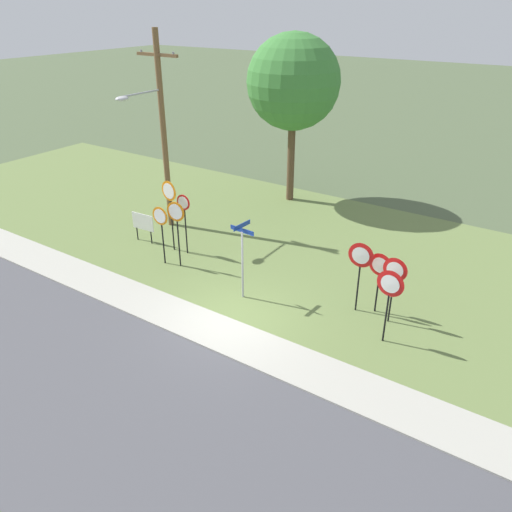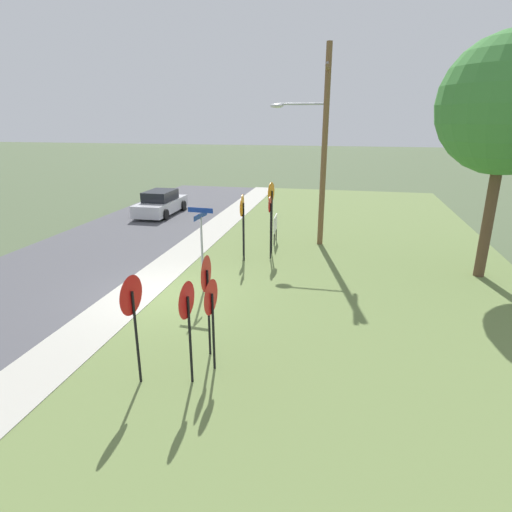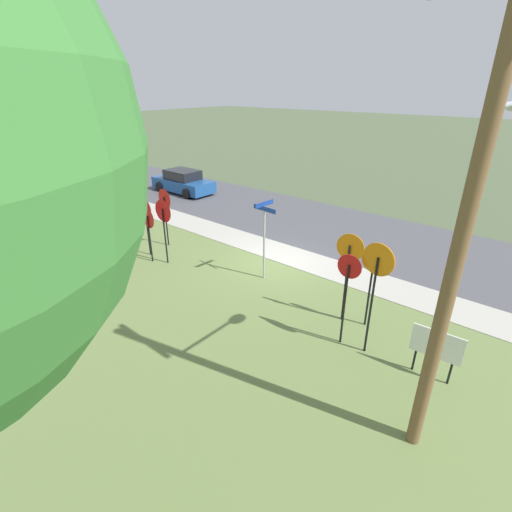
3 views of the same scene
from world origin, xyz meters
name	(u,v)px [view 3 (image 3 of 3)]	position (x,y,z in m)	size (l,w,h in m)	color
ground_plane	(276,263)	(0.00, 0.00, 0.00)	(160.00, 160.00, 0.00)	#4C5B3D
road_asphalt	(338,229)	(0.00, -4.80, 0.01)	(44.00, 6.40, 0.01)	#4C4C51
sidewalk_strip	(288,255)	(0.00, -0.80, 0.03)	(44.00, 1.60, 0.06)	#ADAA9E
grass_median	(141,336)	(0.00, 6.00, 0.02)	(44.00, 12.00, 0.04)	olive
stop_sign_near_left	(349,259)	(-3.77, 1.82, 1.95)	(0.76, 0.12, 2.61)	black
stop_sign_near_right	(376,275)	(-4.90, 2.71, 2.20)	(0.79, 0.13, 2.94)	black
stop_sign_far_left	(373,270)	(-4.40, 1.63, 1.73)	(0.71, 0.10, 2.34)	black
stop_sign_far_center	(347,282)	(-4.25, 2.78, 1.81)	(0.62, 0.10, 2.49)	black
yield_sign_near_left	(165,204)	(4.44, 1.56, 1.83)	(0.82, 0.11, 2.39)	black
yield_sign_near_right	(146,214)	(4.22, 2.62, 1.72)	(0.77, 0.11, 2.26)	black
yield_sign_far_left	(164,216)	(3.09, 2.65, 1.87)	(0.83, 0.11, 2.44)	black
yield_sign_far_right	(149,222)	(3.64, 2.94, 1.60)	(0.78, 0.11, 2.12)	black
street_name_post	(264,234)	(-0.47, 1.31, 1.69)	(0.96, 0.82, 2.75)	#9EA0A8
utility_pole	(470,215)	(-6.75, 4.43, 4.47)	(2.10, 2.44, 8.17)	brown
notice_board	(436,347)	(-6.45, 2.63, 0.87)	(1.10, 0.09, 1.25)	black
parked_sedan_distant	(183,182)	(10.62, -4.44, 0.64)	(4.14, 1.90, 1.39)	#1E4C8C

